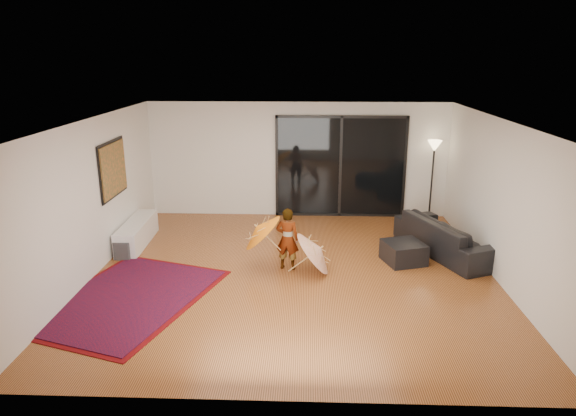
# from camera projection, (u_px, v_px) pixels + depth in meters

# --- Properties ---
(floor) EXTENTS (7.00, 7.00, 0.00)m
(floor) POSITION_uv_depth(u_px,v_px,m) (294.00, 274.00, 9.12)
(floor) COLOR #AB5E2F
(floor) RESTS_ON ground
(ceiling) EXTENTS (7.00, 7.00, 0.00)m
(ceiling) POSITION_uv_depth(u_px,v_px,m) (294.00, 121.00, 8.34)
(ceiling) COLOR white
(ceiling) RESTS_ON wall_back
(wall_back) EXTENTS (7.00, 0.00, 7.00)m
(wall_back) POSITION_uv_depth(u_px,v_px,m) (298.00, 160.00, 12.08)
(wall_back) COLOR silver
(wall_back) RESTS_ON floor
(wall_front) EXTENTS (7.00, 0.00, 7.00)m
(wall_front) POSITION_uv_depth(u_px,v_px,m) (285.00, 292.00, 5.38)
(wall_front) COLOR silver
(wall_front) RESTS_ON floor
(wall_left) EXTENTS (0.00, 7.00, 7.00)m
(wall_left) POSITION_uv_depth(u_px,v_px,m) (92.00, 199.00, 8.85)
(wall_left) COLOR silver
(wall_left) RESTS_ON floor
(wall_right) EXTENTS (0.00, 7.00, 7.00)m
(wall_right) POSITION_uv_depth(u_px,v_px,m) (502.00, 203.00, 8.60)
(wall_right) COLOR silver
(wall_right) RESTS_ON floor
(sliding_door) EXTENTS (3.06, 0.07, 2.40)m
(sliding_door) POSITION_uv_depth(u_px,v_px,m) (340.00, 167.00, 12.05)
(sliding_door) COLOR black
(sliding_door) RESTS_ON wall_back
(painting) EXTENTS (0.04, 1.28, 1.08)m
(painting) POSITION_uv_depth(u_px,v_px,m) (113.00, 169.00, 9.72)
(painting) COLOR black
(painting) RESTS_ON wall_left
(media_console) EXTENTS (0.49, 1.74, 0.48)m
(media_console) POSITION_uv_depth(u_px,v_px,m) (137.00, 233.00, 10.48)
(media_console) COLOR white
(media_console) RESTS_ON floor
(speaker) EXTENTS (0.34, 0.34, 0.35)m
(speaker) POSITION_uv_depth(u_px,v_px,m) (125.00, 249.00, 9.77)
(speaker) COLOR #424244
(speaker) RESTS_ON floor
(persian_rug) EXTENTS (3.02, 3.57, 0.02)m
(persian_rug) POSITION_uv_depth(u_px,v_px,m) (127.00, 298.00, 8.17)
(persian_rug) COLOR #5D080B
(persian_rug) RESTS_ON floor
(sofa) EXTENTS (1.77, 2.54, 0.69)m
(sofa) POSITION_uv_depth(u_px,v_px,m) (447.00, 236.00, 9.96)
(sofa) COLOR black
(sofa) RESTS_ON floor
(ottoman) EXTENTS (0.86, 0.86, 0.39)m
(ottoman) POSITION_uv_depth(u_px,v_px,m) (404.00, 252.00, 9.57)
(ottoman) COLOR black
(ottoman) RESTS_ON floor
(floor_lamp) EXTENTS (0.32, 0.32, 1.87)m
(floor_lamp) POSITION_uv_depth(u_px,v_px,m) (434.00, 158.00, 11.69)
(floor_lamp) COLOR black
(floor_lamp) RESTS_ON floor
(child) EXTENTS (0.46, 0.35, 1.14)m
(child) POSITION_uv_depth(u_px,v_px,m) (287.00, 239.00, 9.17)
(child) COLOR #999999
(child) RESTS_ON floor
(parasol_orange) EXTENTS (0.72, 0.83, 0.87)m
(parasol_orange) POSITION_uv_depth(u_px,v_px,m) (256.00, 231.00, 9.10)
(parasol_orange) COLOR orange
(parasol_orange) RESTS_ON child
(parasol_white) EXTENTS (0.70, 0.88, 0.95)m
(parasol_white) POSITION_uv_depth(u_px,v_px,m) (321.00, 246.00, 9.03)
(parasol_white) COLOR beige
(parasol_white) RESTS_ON floor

